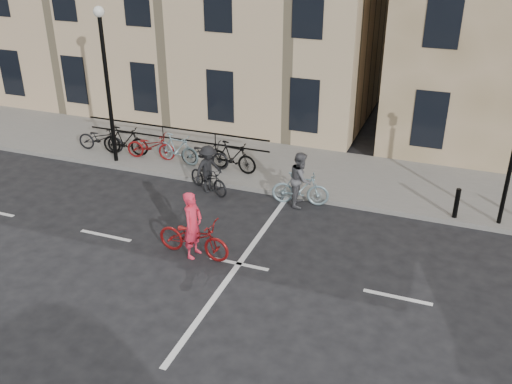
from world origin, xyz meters
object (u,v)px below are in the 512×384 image
(cyclist_pink, at_px, (193,234))
(cyclist_grey, at_px, (301,184))
(cyclist_dark, at_px, (208,174))
(lamp_post, at_px, (105,67))

(cyclist_pink, bearing_deg, cyclist_grey, -21.29)
(cyclist_pink, relative_size, cyclist_dark, 1.13)
(cyclist_pink, relative_size, cyclist_grey, 1.15)
(cyclist_pink, bearing_deg, lamp_post, 53.59)
(cyclist_pink, distance_m, cyclist_grey, 4.15)
(cyclist_pink, distance_m, cyclist_dark, 3.81)
(cyclist_pink, height_order, cyclist_dark, cyclist_pink)
(cyclist_dark, bearing_deg, cyclist_grey, -61.09)
(cyclist_grey, bearing_deg, lamp_post, 74.97)
(lamp_post, height_order, cyclist_pink, lamp_post)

